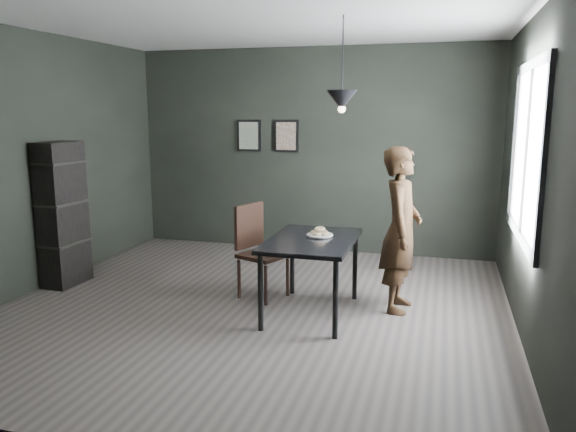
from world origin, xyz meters
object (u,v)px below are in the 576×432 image
(wood_chair, at_px, (257,244))
(pendant_lamp, at_px, (342,100))
(shelf_unit, at_px, (62,214))
(woman, at_px, (401,230))
(cafe_table, at_px, (312,247))
(white_plate, at_px, (320,236))

(wood_chair, relative_size, pendant_lamp, 1.14)
(shelf_unit, bearing_deg, wood_chair, 7.13)
(pendant_lamp, bearing_deg, woman, 24.95)
(cafe_table, relative_size, woman, 0.74)
(cafe_table, xyz_separation_m, white_plate, (0.05, 0.13, 0.08))
(white_plate, bearing_deg, cafe_table, -112.26)
(cafe_table, relative_size, pendant_lamp, 1.39)
(shelf_unit, distance_m, pendant_lamp, 3.41)
(woman, distance_m, wood_chair, 1.52)
(pendant_lamp, bearing_deg, wood_chair, 163.52)
(white_plate, distance_m, wood_chair, 0.80)
(shelf_unit, bearing_deg, white_plate, 1.07)
(woman, bearing_deg, shelf_unit, 95.51)
(wood_chair, bearing_deg, pendant_lamp, 5.34)
(cafe_table, height_order, woman, woman)
(white_plate, bearing_deg, woman, 17.24)
(white_plate, height_order, pendant_lamp, pendant_lamp)
(cafe_table, height_order, shelf_unit, shelf_unit)
(pendant_lamp, bearing_deg, white_plate, 172.77)
(cafe_table, bearing_deg, white_plate, 67.74)
(woman, relative_size, wood_chair, 1.65)
(cafe_table, distance_m, woman, 0.90)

